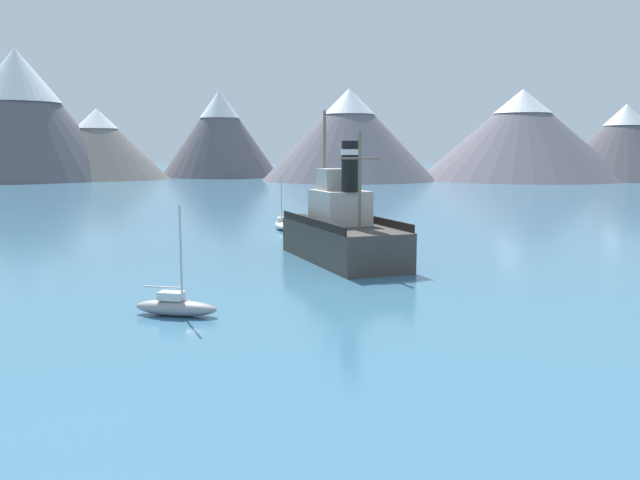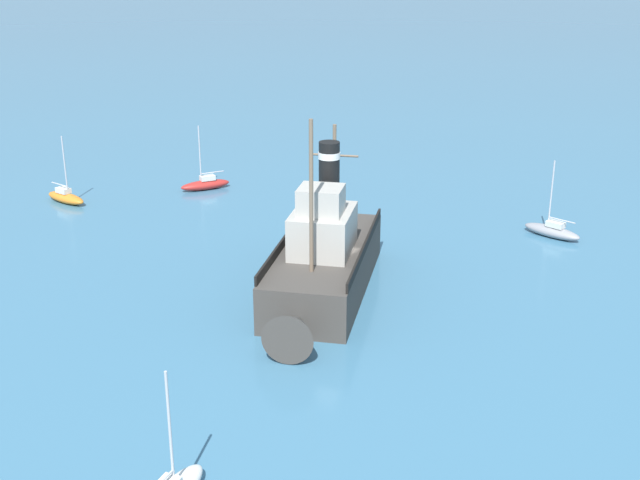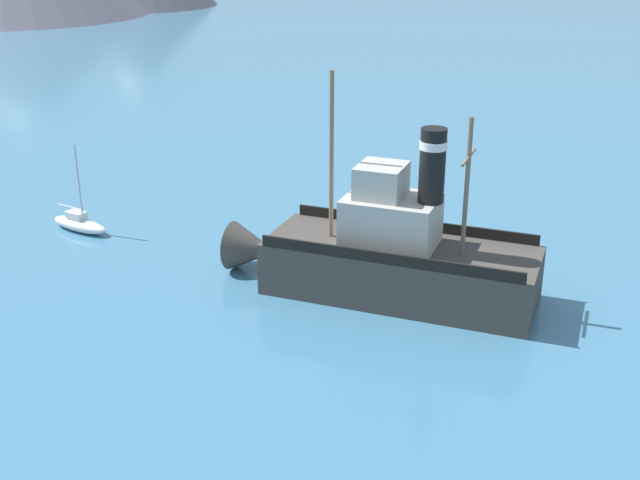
{
  "view_description": "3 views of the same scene",
  "coord_description": "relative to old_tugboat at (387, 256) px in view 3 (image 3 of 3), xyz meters",
  "views": [
    {
      "loc": [
        -2.75,
        -44.17,
        7.29
      ],
      "look_at": [
        -1.12,
        -2.43,
        1.66
      ],
      "focal_mm": 38.0,
      "sensor_mm": 36.0,
      "label": 1
    },
    {
      "loc": [
        -18.91,
        33.86,
        17.3
      ],
      "look_at": [
        1.43,
        -1.7,
        2.25
      ],
      "focal_mm": 45.0,
      "sensor_mm": 36.0,
      "label": 2
    },
    {
      "loc": [
        -27.09,
        -18.37,
        15.8
      ],
      "look_at": [
        -2.42,
        1.85,
        2.98
      ],
      "focal_mm": 45.0,
      "sensor_mm": 36.0,
      "label": 3
    }
  ],
  "objects": [
    {
      "name": "ground_plane",
      "position": [
        -0.24,
        -0.14,
        -1.83
      ],
      "size": [
        600.0,
        600.0,
        0.0
      ],
      "primitive_type": "plane",
      "color": "teal"
    },
    {
      "name": "sailboat_white",
      "position": [
        -4.14,
        17.39,
        -1.4
      ],
      "size": [
        1.57,
        3.91,
        4.9
      ],
      "color": "white",
      "rests_on": "ground"
    },
    {
      "name": "old_tugboat",
      "position": [
        0.0,
        0.0,
        0.0
      ],
      "size": [
        7.95,
        14.73,
        9.9
      ],
      "color": "#423D38",
      "rests_on": "ground"
    }
  ]
}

